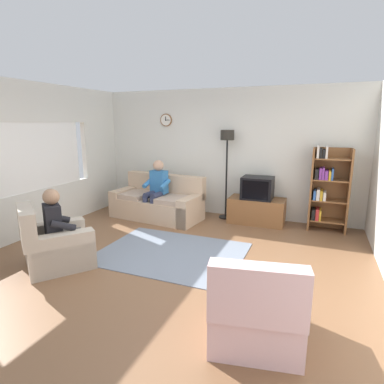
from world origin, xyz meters
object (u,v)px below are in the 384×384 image
tv (257,188)px  floor_lamp (227,150)px  armchair_near_bookshelf (256,311)px  tv_stand (257,211)px  bookshelf (327,188)px  couch (158,203)px  armchair_near_window (56,246)px  person_in_left_armchair (60,224)px  person_on_couch (156,187)px

tv → floor_lamp: 1.00m
floor_lamp → armchair_near_bookshelf: (1.34, -3.64, -1.16)m
tv → armchair_near_bookshelf: size_ratio=0.59×
tv_stand → armchair_near_bookshelf: 3.60m
bookshelf → couch: bearing=-171.4°
floor_lamp → armchair_near_window: 3.70m
bookshelf → tv_stand: bearing=-176.8°
tv_stand → armchair_near_window: armchair_near_window is taller
armchair_near_window → armchair_near_bookshelf: size_ratio=1.17×
couch → person_in_left_armchair: bearing=-93.9°
floor_lamp → person_in_left_armchair: floor_lamp is taller
armchair_near_window → person_in_left_armchair: 0.33m
tv_stand → tv: bearing=-90.0°
tv_stand → bookshelf: bookshelf is taller
person_on_couch → bookshelf: bearing=10.5°
floor_lamp → armchair_near_window: size_ratio=1.56×
bookshelf → armchair_near_window: size_ratio=1.34×
bookshelf → armchair_near_window: 4.72m
tv_stand → person_in_left_armchair: size_ratio=0.98×
armchair_near_bookshelf → bookshelf: bearing=80.6°
tv → bookshelf: bookshelf is taller
armchair_near_window → armchair_near_bookshelf: 2.96m
couch → bookshelf: size_ratio=1.25×
tv → armchair_near_window: (-2.26, -3.02, -0.44)m
tv → person_in_left_armchair: size_ratio=0.54×
tv → tv_stand: bearing=90.0°
floor_lamp → person_on_couch: floor_lamp is taller
tv → person_in_left_armchair: 3.68m
bookshelf → person_on_couch: bookshelf is taller
couch → tv_stand: size_ratio=1.80×
armchair_near_bookshelf → person_on_couch: (-2.66, 3.00, 0.41)m
person_in_left_armchair → tv: bearing=53.2°
tv → person_in_left_armchair: bearing=-126.8°
tv_stand → armchair_near_window: 3.79m
tv_stand → person_in_left_armchair: bearing=-126.6°
tv → person_on_couch: bearing=-165.7°
bookshelf → floor_lamp: size_ratio=0.86×
couch → armchair_near_bookshelf: (2.70, -3.11, -0.02)m
armchair_near_window → person_in_left_armchair: bearing=53.4°
tv_stand → person_on_couch: size_ratio=0.89×
tv → bookshelf: 1.27m
person_on_couch → armchair_near_window: bearing=-95.9°
couch → person_on_couch: size_ratio=1.60×
tv_stand → person_in_left_armchair: person_in_left_armchair is taller
tv_stand → armchair_near_bookshelf: (0.67, -3.54, 0.03)m
tv_stand → armchair_near_window: size_ratio=0.93×
bookshelf → person_in_left_armchair: 4.61m
couch → bookshelf: bookshelf is taller
armchair_near_window → armchair_near_bookshelf: bearing=-9.7°
tv → armchair_near_bookshelf: (0.67, -3.51, -0.44)m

